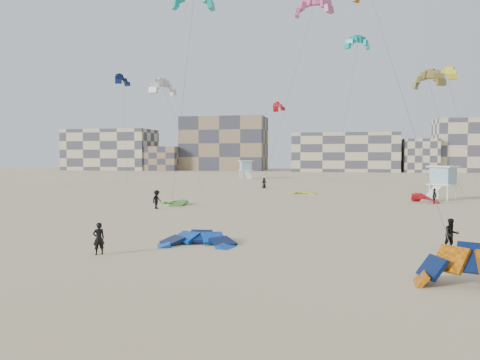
% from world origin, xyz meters
% --- Properties ---
extents(ground, '(320.00, 320.00, 0.00)m').
position_xyz_m(ground, '(0.00, 0.00, 0.00)').
color(ground, '#D2B98D').
rests_on(ground, ground).
extents(kite_ground_blue, '(4.64, 4.86, 2.50)m').
position_xyz_m(kite_ground_blue, '(0.28, 3.84, 0.00)').
color(kite_ground_blue, blue).
rests_on(kite_ground_blue, ground).
extents(kite_ground_orange, '(5.26, 5.22, 4.09)m').
position_xyz_m(kite_ground_orange, '(12.85, -2.31, 0.00)').
color(kite_ground_orange, orange).
rests_on(kite_ground_orange, ground).
extents(kite_ground_green, '(5.31, 5.26, 1.54)m').
position_xyz_m(kite_ground_green, '(-8.51, 24.33, 0.00)').
color(kite_ground_green, '#3A861C').
rests_on(kite_ground_green, ground).
extents(kite_ground_red_far, '(4.41, 4.38, 2.94)m').
position_xyz_m(kite_ground_red_far, '(17.02, 31.82, 0.00)').
color(kite_ground_red_far, red).
rests_on(kite_ground_red_far, ground).
extents(kite_ground_yellow, '(3.29, 3.49, 1.19)m').
position_xyz_m(kite_ground_yellow, '(3.41, 40.45, 0.00)').
color(kite_ground_yellow, yellow).
rests_on(kite_ground_yellow, ground).
extents(kitesurfer_main, '(0.70, 0.70, 1.64)m').
position_xyz_m(kitesurfer_main, '(-3.88, 0.55, 0.82)').
color(kitesurfer_main, black).
rests_on(kitesurfer_main, ground).
extents(kitesurfer_b, '(0.95, 0.82, 1.67)m').
position_xyz_m(kitesurfer_b, '(13.91, 5.48, 0.84)').
color(kitesurfer_b, black).
rests_on(kitesurfer_b, ground).
extents(kitesurfer_c, '(0.96, 1.28, 1.77)m').
position_xyz_m(kitesurfer_c, '(-8.73, 20.35, 0.88)').
color(kitesurfer_c, black).
rests_on(kitesurfer_c, ground).
extents(kitesurfer_d, '(0.50, 0.98, 1.60)m').
position_xyz_m(kitesurfer_d, '(17.84, 30.66, 0.80)').
color(kitesurfer_d, black).
rests_on(kitesurfer_d, ground).
extents(kitesurfer_e, '(0.82, 0.56, 1.60)m').
position_xyz_m(kitesurfer_e, '(-3.05, 49.45, 0.80)').
color(kitesurfer_e, black).
rests_on(kitesurfer_e, ground).
extents(kite_fly_teal_a, '(4.72, 4.66, 19.81)m').
position_xyz_m(kite_fly_teal_a, '(-5.48, 21.84, 19.54)').
color(kite_fly_teal_a, '#01AE9C').
rests_on(kite_fly_teal_a, ground).
extents(kite_fly_grey, '(9.07, 7.00, 13.89)m').
position_xyz_m(kite_fly_grey, '(-13.95, 35.74, 13.57)').
color(kite_fly_grey, silver).
rests_on(kite_fly_grey, ground).
extents(kite_fly_pink, '(10.10, 12.02, 23.49)m').
position_xyz_m(kite_fly_pink, '(4.86, 36.96, 22.88)').
color(kite_fly_pink, '#CD4E86').
rests_on(kite_fly_pink, ground).
extents(kite_fly_olive, '(5.77, 5.11, 13.49)m').
position_xyz_m(kite_fly_olive, '(17.47, 33.32, 13.16)').
color(kite_fly_olive, brown).
rests_on(kite_fly_olive, ground).
extents(kite_fly_yellow, '(7.41, 4.98, 16.97)m').
position_xyz_m(kite_fly_yellow, '(23.36, 52.77, 16.66)').
color(kite_fly_yellow, yellow).
rests_on(kite_fly_yellow, ground).
extents(kite_fly_navy, '(3.37, 3.25, 16.50)m').
position_xyz_m(kite_fly_navy, '(-23.73, 44.36, 16.20)').
color(kite_fly_navy, '#091142').
rests_on(kite_fly_navy, ground).
extents(kite_fly_teal_b, '(5.83, 4.85, 23.11)m').
position_xyz_m(kite_fly_teal_b, '(10.89, 57.38, 22.95)').
color(kite_fly_teal_b, '#01AE9C').
rests_on(kite_fly_teal_b, ground).
extents(kite_fly_red, '(7.69, 4.21, 13.45)m').
position_xyz_m(kite_fly_red, '(-2.05, 58.71, 13.18)').
color(kite_fly_red, red).
rests_on(kite_fly_red, ground).
extents(lifeguard_tower_near, '(3.81, 5.79, 3.85)m').
position_xyz_m(lifeguard_tower_near, '(19.65, 35.52, 1.91)').
color(lifeguard_tower_near, white).
rests_on(lifeguard_tower_near, ground).
extents(lifeguard_tower_far, '(3.65, 5.86, 3.94)m').
position_xyz_m(lifeguard_tower_far, '(-11.69, 78.69, 1.95)').
color(lifeguard_tower_far, white).
rests_on(lifeguard_tower_far, ground).
extents(condo_west_a, '(30.00, 15.00, 14.00)m').
position_xyz_m(condo_west_a, '(-70.00, 130.00, 7.00)').
color(condo_west_a, '#C1B28D').
rests_on(condo_west_a, ground).
extents(condo_west_b, '(28.00, 14.00, 18.00)m').
position_xyz_m(condo_west_b, '(-30.00, 134.00, 9.00)').
color(condo_west_b, '#836D4F').
rests_on(condo_west_b, ground).
extents(condo_mid, '(32.00, 16.00, 12.00)m').
position_xyz_m(condo_mid, '(10.00, 130.00, 6.00)').
color(condo_mid, '#C1B28D').
rests_on(condo_mid, ground).
extents(condo_east, '(26.00, 14.00, 16.00)m').
position_xyz_m(condo_east, '(50.00, 132.00, 8.00)').
color(condo_east, '#C1B28D').
rests_on(condo_east, ground).
extents(condo_fill_left, '(12.00, 10.00, 8.00)m').
position_xyz_m(condo_fill_left, '(-50.00, 128.00, 4.00)').
color(condo_fill_left, '#836D4F').
rests_on(condo_fill_left, ground).
extents(condo_fill_right, '(10.00, 10.00, 10.00)m').
position_xyz_m(condo_fill_right, '(32.00, 128.00, 5.00)').
color(condo_fill_right, '#C1B28D').
rests_on(condo_fill_right, ground).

